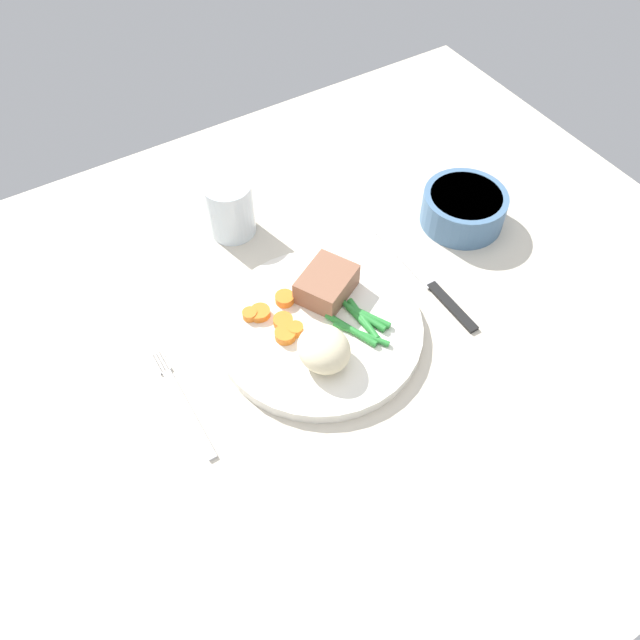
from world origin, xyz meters
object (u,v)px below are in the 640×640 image
salad_bowl (464,207)px  water_glass (231,211)px  knife (427,281)px  dinner_plate (320,329)px  fork (182,402)px  meat_portion (327,284)px

salad_bowl → water_glass: bearing=151.7°
salad_bowl → knife: bearing=-149.0°
dinner_plate → knife: size_ratio=1.24×
knife → water_glass: 28.56cm
fork → water_glass: bearing=51.0°
meat_portion → knife: meat_portion is taller
meat_portion → water_glass: bearing=104.2°
meat_portion → salad_bowl: size_ratio=0.61×
fork → meat_portion: bearing=10.3°
dinner_plate → water_glass: water_glass is taller
dinner_plate → salad_bowl: (27.71, 6.43, 1.97)cm
fork → salad_bowl: salad_bowl is taller
knife → salad_bowl: (11.17, 6.71, 2.57)cm
dinner_plate → salad_bowl: size_ratio=2.16×
dinner_plate → salad_bowl: salad_bowl is taller
meat_portion → fork: meat_portion is taller
fork → water_glass: 28.51cm
meat_portion → water_glass: (-4.53, 17.92, 0.28)cm
water_glass → meat_portion: bearing=-75.8°
meat_portion → salad_bowl: (24.28, 2.42, -0.50)cm
dinner_plate → fork: dinner_plate is taller
fork → knife: (35.25, -0.03, -0.00)cm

